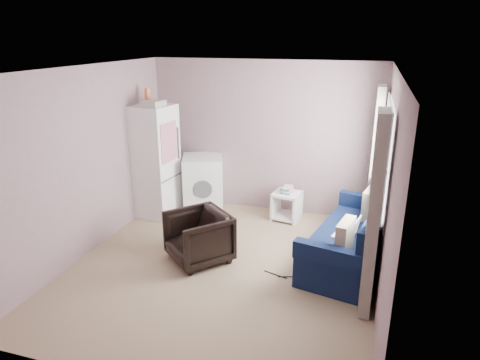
# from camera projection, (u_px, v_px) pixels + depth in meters

# --- Properties ---
(room) EXTENTS (3.84, 4.24, 2.54)m
(room) POSITION_uv_depth(u_px,v_px,m) (223.00, 175.00, 5.17)
(room) COLOR #9A8265
(room) RESTS_ON ground
(armchair) EXTENTS (1.00, 0.99, 0.75)m
(armchair) POSITION_uv_depth(u_px,v_px,m) (198.00, 235.00, 5.60)
(armchair) COLOR black
(armchair) RESTS_ON ground
(fridge) EXTENTS (0.71, 0.69, 2.07)m
(fridge) POSITION_uv_depth(u_px,v_px,m) (155.00, 161.00, 6.93)
(fridge) COLOR white
(fridge) RESTS_ON ground
(washing_machine) EXTENTS (0.84, 0.84, 0.93)m
(washing_machine) POSITION_uv_depth(u_px,v_px,m) (203.00, 182.00, 7.28)
(washing_machine) COLOR white
(washing_machine) RESTS_ON ground
(side_table) EXTENTS (0.48, 0.48, 0.57)m
(side_table) POSITION_uv_depth(u_px,v_px,m) (287.00, 204.00, 6.91)
(side_table) COLOR white
(side_table) RESTS_ON ground
(sofa) EXTENTS (1.29, 2.12, 0.88)m
(sofa) POSITION_uv_depth(u_px,v_px,m) (357.00, 241.00, 5.56)
(sofa) COLOR #0D193C
(sofa) RESTS_ON ground
(window_dressing) EXTENTS (0.17, 2.62, 2.18)m
(window_dressing) POSITION_uv_depth(u_px,v_px,m) (375.00, 183.00, 5.35)
(window_dressing) COLOR white
(window_dressing) RESTS_ON ground
(floor_cables) EXTENTS (0.51, 0.12, 0.01)m
(floor_cables) POSITION_uv_depth(u_px,v_px,m) (283.00, 276.00, 5.34)
(floor_cables) COLOR black
(floor_cables) RESTS_ON ground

